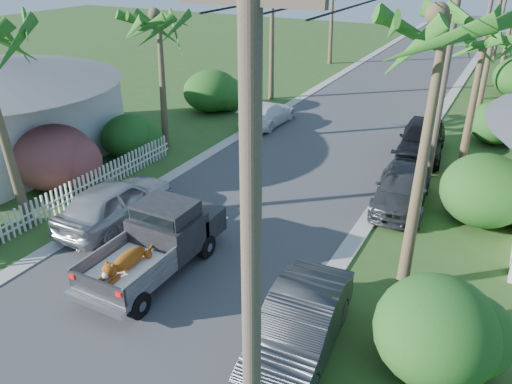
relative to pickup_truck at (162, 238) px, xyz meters
The scene contains 24 objects.
ground 3.62m from the pickup_truck, 82.71° to the right, with size 120.00×120.00×0.00m, color #2E4D1D.
road 21.58m from the pickup_truck, 88.83° to the left, with size 8.00×100.00×0.02m, color #38383A.
curb_left 21.92m from the pickup_truck, 100.15° to the left, with size 0.60×100.00×0.06m, color #A5A39E.
curb_right 22.09m from the pickup_truck, 77.59° to the left, with size 0.60×100.00×0.06m, color #A5A39E.
pickup_truck is the anchor object (origin of this frame).
parked_car_rn 5.32m from the pickup_truck, 15.65° to the right, with size 1.62×4.65×1.53m, color #282A2C.
parked_car_rm 9.32m from the pickup_truck, 54.26° to the left, with size 1.89×4.65×1.35m, color #2F3235.
parked_car_rf 13.96m from the pickup_truck, 68.70° to the left, with size 1.97×4.89×1.67m, color black.
parked_car_ln 3.46m from the pickup_truck, 155.98° to the left, with size 1.92×4.78×1.63m, color #AFB0B6.
parked_car_lf 14.11m from the pickup_truck, 103.76° to the left, with size 1.76×4.34×1.26m, color white.
palm_l_b 11.83m from the pickup_truck, 126.64° to the left, with size 4.40×4.40×7.40m.
palm_r_a 9.65m from the pickup_truck, 20.73° to the left, with size 4.40×4.40×8.70m.
palm_r_b 14.40m from the pickup_truck, 58.63° to the left, with size 4.40×4.40×7.20m.
shrub_l_b 7.79m from the pickup_truck, 160.88° to the left, with size 3.00×3.30×2.60m, color #BB1A4E.
shrub_l_c 9.56m from the pickup_truck, 136.73° to the left, with size 2.40×2.64×2.00m, color #124218.
shrub_l_d 16.40m from the pickup_truck, 117.45° to the left, with size 3.20×3.52×2.40m, color #124218.
shrub_r_a 8.06m from the pickup_truck, ahead, with size 2.80×3.08×2.30m, color #124218.
shrub_r_b 11.18m from the pickup_truck, 42.50° to the left, with size 3.00×3.30×2.50m, color #124218.
shrub_r_c 18.36m from the pickup_truck, 64.37° to the left, with size 2.60×2.86×2.10m, color #124218.
picket_fence 5.95m from the pickup_truck, 159.75° to the left, with size 0.10×11.00×1.00m, color white.
utility_pole_a 8.89m from the pickup_truck, 42.05° to the right, with size 1.60×0.26×9.00m.
utility_pole_b 11.86m from the pickup_truck, 57.68° to the left, with size 1.60×0.26×9.00m.
utility_pole_c 25.54m from the pickup_truck, 76.18° to the left, with size 1.60×0.26×9.00m.
utility_pole_d 40.17m from the pickup_truck, 81.32° to the left, with size 1.60×0.26×9.00m.
Camera 1 is at (8.10, -6.56, 8.87)m, focal length 35.00 mm.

